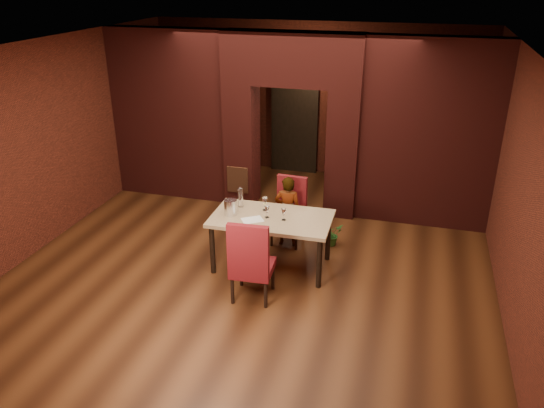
{
  "coord_description": "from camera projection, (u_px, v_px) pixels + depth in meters",
  "views": [
    {
      "loc": [
        2.17,
        -6.97,
        4.17
      ],
      "look_at": [
        0.2,
        0.0,
        0.93
      ],
      "focal_mm": 35.0,
      "sensor_mm": 36.0,
      "label": 1
    }
  ],
  "objects": [
    {
      "name": "wine_bucket",
      "position": [
        231.0,
        207.0,
        7.79
      ],
      "size": [
        0.19,
        0.19,
        0.23
      ],
      "primitive_type": "cylinder",
      "color": "silver",
      "rests_on": "dining_table"
    },
    {
      "name": "wall_left",
      "position": [
        52.0,
        141.0,
        8.58
      ],
      "size": [
        0.04,
        8.0,
        3.2
      ],
      "primitive_type": "cube",
      "color": "maroon",
      "rests_on": "ground"
    },
    {
      "name": "pillar_left",
      "position": [
        242.0,
        144.0,
        9.89
      ],
      "size": [
        0.55,
        0.55,
        2.3
      ],
      "primitive_type": "cube",
      "color": "maroon",
      "rests_on": "ground"
    },
    {
      "name": "wing_wall_right",
      "position": [
        428.0,
        135.0,
        8.88
      ],
      "size": [
        2.28,
        0.35,
        3.2
      ],
      "primitive_type": "cube",
      "color": "maroon",
      "rests_on": "ground"
    },
    {
      "name": "rear_door",
      "position": [
        295.0,
        125.0,
        11.49
      ],
      "size": [
        0.9,
        0.08,
        2.1
      ],
      "primitive_type": "cube",
      "color": "black",
      "rests_on": "ground"
    },
    {
      "name": "potted_plant",
      "position": [
        332.0,
        234.0,
        8.65
      ],
      "size": [
        0.44,
        0.44,
        0.37
      ],
      "primitive_type": "imported",
      "rotation": [
        0.0,
        0.0,
        0.85
      ],
      "color": "#2B6724",
      "rests_on": "ground"
    },
    {
      "name": "wine_glass_c",
      "position": [
        284.0,
        214.0,
        7.63
      ],
      "size": [
        0.07,
        0.07,
        0.18
      ],
      "primitive_type": null,
      "color": "white",
      "rests_on": "dining_table"
    },
    {
      "name": "lintel",
      "position": [
        293.0,
        59.0,
        9.0
      ],
      "size": [
        2.45,
        0.55,
        0.9
      ],
      "primitive_type": "cube",
      "color": "maroon",
      "rests_on": "ground"
    },
    {
      "name": "wall_right",
      "position": [
        518.0,
        185.0,
        6.84
      ],
      "size": [
        0.04,
        8.0,
        3.2
      ],
      "primitive_type": "cube",
      "color": "maroon",
      "rests_on": "ground"
    },
    {
      "name": "vent_panel",
      "position": [
        238.0,
        180.0,
        9.87
      ],
      "size": [
        0.4,
        0.03,
        0.5
      ],
      "primitive_type": "cube",
      "color": "#984F2C",
      "rests_on": "ground"
    },
    {
      "name": "dining_table",
      "position": [
        272.0,
        242.0,
        7.94
      ],
      "size": [
        1.79,
        1.03,
        0.83
      ],
      "primitive_type": "cube",
      "rotation": [
        0.0,
        0.0,
        0.02
      ],
      "color": "tan",
      "rests_on": "ground"
    },
    {
      "name": "wall_front",
      "position": [
        110.0,
        322.0,
        4.19
      ],
      "size": [
        7.0,
        0.04,
        3.2
      ],
      "primitive_type": "cube",
      "color": "maroon",
      "rests_on": "ground"
    },
    {
      "name": "water_bottle",
      "position": [
        240.0,
        197.0,
        8.03
      ],
      "size": [
        0.08,
        0.08,
        0.32
      ],
      "primitive_type": "cylinder",
      "color": "white",
      "rests_on": "dining_table"
    },
    {
      "name": "floor",
      "position": [
        260.0,
        256.0,
        8.36
      ],
      "size": [
        8.0,
        8.0,
        0.0
      ],
      "primitive_type": "plane",
      "color": "#4D2813",
      "rests_on": "ground"
    },
    {
      "name": "wing_wall_left",
      "position": [
        171.0,
        116.0,
        10.05
      ],
      "size": [
        2.28,
        0.35,
        3.2
      ],
      "primitive_type": "cube",
      "color": "maroon",
      "rests_on": "ground"
    },
    {
      "name": "person_seated",
      "position": [
        288.0,
        211.0,
        8.51
      ],
      "size": [
        0.44,
        0.3,
        1.18
      ],
      "primitive_type": "imported",
      "rotation": [
        0.0,
        0.0,
        3.19
      ],
      "color": "silver",
      "rests_on": "ground"
    },
    {
      "name": "rear_door_frame",
      "position": [
        294.0,
        125.0,
        11.46
      ],
      "size": [
        1.02,
        0.04,
        2.22
      ],
      "primitive_type": "cube",
      "color": "black",
      "rests_on": "ground"
    },
    {
      "name": "chair_far",
      "position": [
        288.0,
        212.0,
        8.58
      ],
      "size": [
        0.53,
        0.53,
        1.09
      ],
      "primitive_type": "cube",
      "rotation": [
        0.0,
        0.0,
        -0.06
      ],
      "color": "maroon",
      "rests_on": "ground"
    },
    {
      "name": "ceiling",
      "position": [
        258.0,
        47.0,
        7.06
      ],
      "size": [
        7.0,
        8.0,
        0.04
      ],
      "primitive_type": "cube",
      "color": "silver",
      "rests_on": "ground"
    },
    {
      "name": "wine_glass_b",
      "position": [
        267.0,
        212.0,
        7.71
      ],
      "size": [
        0.08,
        0.08,
        0.18
      ],
      "primitive_type": null,
      "color": "white",
      "rests_on": "dining_table"
    },
    {
      "name": "wall_back",
      "position": [
        314.0,
        100.0,
        11.22
      ],
      "size": [
        7.0,
        0.04,
        3.2
      ],
      "primitive_type": "cube",
      "color": "maroon",
      "rests_on": "ground"
    },
    {
      "name": "pillar_right",
      "position": [
        343.0,
        153.0,
        9.41
      ],
      "size": [
        0.55,
        0.55,
        2.3
      ],
      "primitive_type": "cube",
      "color": "maroon",
      "rests_on": "ground"
    },
    {
      "name": "chair_near",
      "position": [
        253.0,
        258.0,
        7.11
      ],
      "size": [
        0.58,
        0.58,
        1.2
      ],
      "primitive_type": "cube",
      "rotation": [
        0.0,
        0.0,
        3.21
      ],
      "color": "maroon",
      "rests_on": "ground"
    },
    {
      "name": "tasting_sheet",
      "position": [
        252.0,
        220.0,
        7.67
      ],
      "size": [
        0.37,
        0.35,
        0.0
      ],
      "primitive_type": "cube",
      "rotation": [
        0.0,
        0.0,
        0.6
      ],
      "color": "white",
      "rests_on": "dining_table"
    },
    {
      "name": "wine_glass_a",
      "position": [
        265.0,
        204.0,
        7.94
      ],
      "size": [
        0.08,
        0.08,
        0.21
      ],
      "primitive_type": null,
      "color": "white",
      "rests_on": "dining_table"
    }
  ]
}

